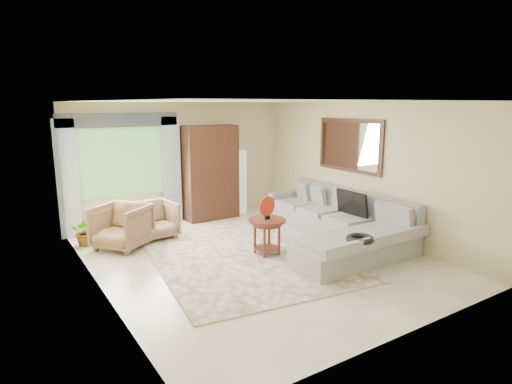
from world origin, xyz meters
TOP-DOWN VIEW (x-y plane):
  - ground at (0.00, 0.00)m, footprint 6.00×6.00m
  - area_rug at (-0.09, 0.21)m, footprint 3.51×4.37m
  - sectional_sofa at (1.78, -0.18)m, footprint 2.30×3.46m
  - tv_screen at (2.05, -0.20)m, footprint 0.14×0.74m
  - garden_hose at (1.00, -1.42)m, footprint 0.43×0.43m
  - coffee_table at (0.24, -0.00)m, footprint 0.64×0.64m
  - red_disc at (0.24, -0.00)m, footprint 0.34×0.07m
  - armchair_left at (-1.74, 1.73)m, footprint 1.21×1.21m
  - armchair_right at (-1.06, 1.96)m, footprint 0.84×0.86m
  - potted_plant at (-2.26, 2.26)m, footprint 0.54×0.49m
  - armoire at (0.55, 2.72)m, footprint 1.20×0.55m
  - floor_lamp at (1.35, 2.78)m, footprint 0.24×0.24m
  - window at (-1.35, 2.97)m, footprint 1.80×0.04m
  - curtain_left at (-2.40, 2.88)m, footprint 0.40×0.08m
  - curtain_right at (-0.30, 2.88)m, footprint 0.40×0.08m
  - valance at (-1.35, 2.90)m, footprint 2.40×0.12m
  - wall_mirror at (2.46, 0.35)m, footprint 0.05×1.70m

SIDE VIEW (x-z plane):
  - ground at x=0.00m, z-range 0.00..0.00m
  - area_rug at x=-0.09m, z-range 0.00..0.02m
  - potted_plant at x=-2.26m, z-range 0.00..0.53m
  - sectional_sofa at x=1.78m, z-range -0.17..0.73m
  - coffee_table at x=0.24m, z-range 0.02..0.66m
  - armchair_right at x=-1.06m, z-range 0.00..0.72m
  - armchair_left at x=-1.74m, z-range 0.00..0.80m
  - garden_hose at x=1.00m, z-range 0.50..0.59m
  - tv_screen at x=2.05m, z-range 0.48..0.96m
  - floor_lamp at x=1.35m, z-range 0.00..1.50m
  - red_disc at x=0.24m, z-range 0.70..1.04m
  - armoire at x=0.55m, z-range 0.00..2.10m
  - curtain_left at x=-2.40m, z-range 0.00..2.30m
  - curtain_right at x=-0.30m, z-range 0.00..2.30m
  - window at x=-1.35m, z-range 0.70..2.10m
  - wall_mirror at x=2.46m, z-range 1.22..2.27m
  - valance at x=-1.35m, z-range 2.12..2.38m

